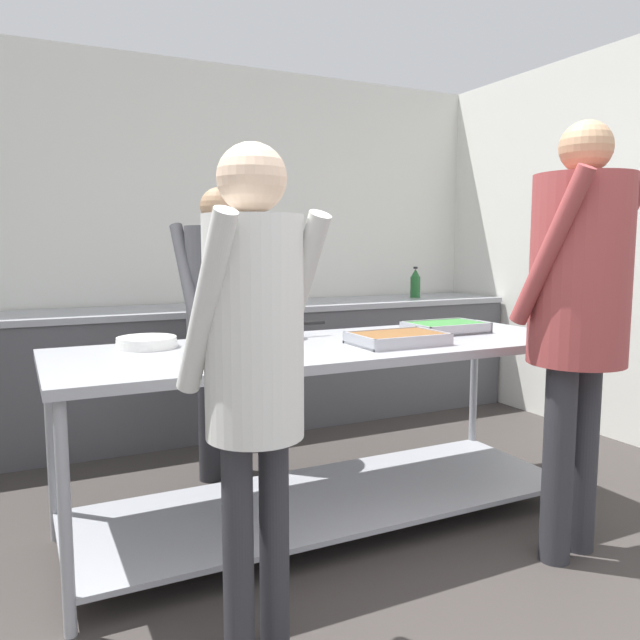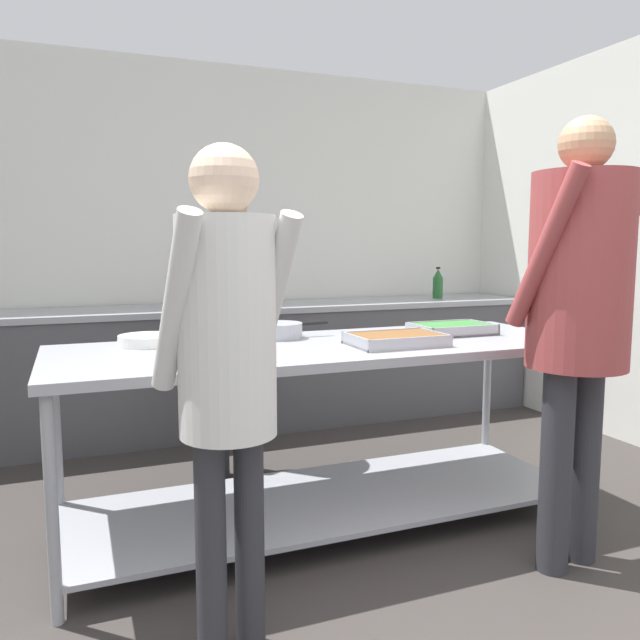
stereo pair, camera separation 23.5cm
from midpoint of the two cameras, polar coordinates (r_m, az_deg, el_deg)
wall_rear at (r=4.80m, az=-8.84°, el=6.83°), size 5.04×0.06×2.65m
back_counter at (r=4.52m, az=-7.60°, el=-4.34°), size 4.88×0.65×0.89m
serving_counter at (r=2.94m, az=3.04°, el=-7.61°), size 2.47×0.87×0.87m
plate_stack at (r=2.91m, az=-13.29°, el=-1.82°), size 0.27×0.27×0.05m
broccoli_bowl at (r=2.46m, az=-4.83°, el=-2.72°), size 0.23×0.23×0.11m
sauce_pan at (r=3.05m, az=-1.54°, el=-0.91°), size 0.37×0.23×0.08m
serving_tray_roast at (r=2.87m, az=9.31°, el=-1.81°), size 0.42×0.29×0.05m
serving_tray_vegetables at (r=3.29m, az=13.97°, el=-0.82°), size 0.40×0.27×0.05m
guest_serving_left at (r=2.71m, az=24.90°, el=1.95°), size 0.54×0.42×1.81m
guest_serving_right at (r=1.92m, az=-5.04°, el=-2.33°), size 0.45×0.39×1.62m
cook_behind_counter at (r=3.53m, az=-6.35°, el=1.61°), size 0.52×0.39×1.64m
water_bottle at (r=5.17m, az=12.01°, el=3.23°), size 0.08×0.08×0.25m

